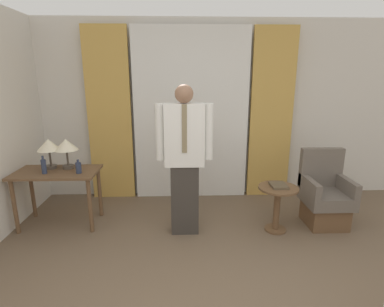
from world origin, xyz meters
name	(u,v)px	position (x,y,z in m)	size (l,w,h in m)	color
wall_back	(191,111)	(0.00, 3.19, 1.35)	(10.00, 0.06, 2.70)	silver
curtain_sheer_center	(191,116)	(0.00, 3.06, 1.29)	(1.73, 0.06, 2.58)	white
curtain_drape_left	(110,116)	(-1.23, 3.06, 1.29)	(0.65, 0.06, 2.58)	gold
curtain_drape_right	(271,115)	(1.23, 3.06, 1.29)	(0.65, 0.06, 2.58)	gold
desk	(57,180)	(-1.72, 2.16, 0.61)	(1.02, 0.57, 0.72)	brown
table_lamp_left	(49,146)	(-1.83, 2.28, 1.02)	(0.29, 0.29, 0.39)	#4C4238
table_lamp_right	(66,146)	(-1.62, 2.28, 1.02)	(0.29, 0.29, 0.39)	#4C4238
bottle_near_edge	(79,168)	(-1.42, 2.08, 0.79)	(0.07, 0.07, 0.17)	#2D3851
bottle_by_lamp	(44,166)	(-1.83, 2.07, 0.82)	(0.06, 0.06, 0.22)	#2D3851
person	(184,156)	(-0.12, 1.90, 0.98)	(0.66, 0.22, 1.79)	#38332D
armchair	(325,198)	(1.69, 2.06, 0.36)	(0.55, 0.55, 0.97)	brown
side_table	(277,201)	(1.02, 1.89, 0.39)	(0.48, 0.48, 0.58)	brown
book	(279,185)	(1.02, 1.91, 0.59)	(0.19, 0.23, 0.03)	brown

